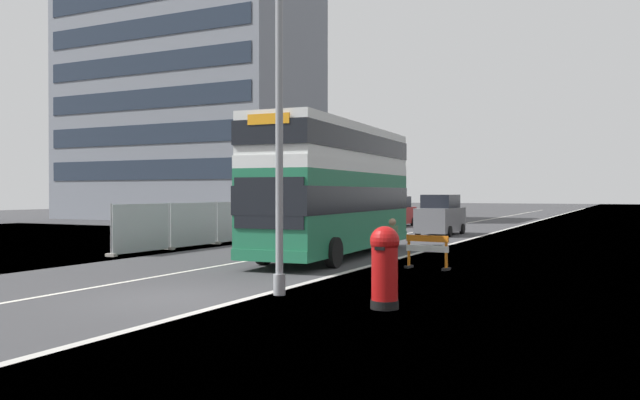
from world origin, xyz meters
The scene contains 12 objects.
ground centered at (0.51, 0.07, -0.05)m, with size 140.00×280.00×0.10m.
double_decker_bus centered at (-0.79, 10.36, 2.64)m, with size 3.35×11.37×4.96m.
lamppost_foreground centered at (1.93, 1.42, 4.09)m, with size 0.29×0.70×8.65m.
red_pillar_postbox centered at (4.81, 0.83, 0.95)m, with size 0.62×0.62×1.73m.
roadworks_barrier centered at (3.52, 8.06, 0.65)m, with size 1.45×0.59×1.08m.
construction_site_fence centered at (-8.45, 15.10, 0.97)m, with size 0.44×17.20×2.03m.
car_oncoming_near centered at (-0.80, 24.70, 1.09)m, with size 2.00×4.56×2.32m.
car_receding_mid centered at (-6.52, 32.76, 1.01)m, with size 2.09×4.35×2.17m.
bare_tree_far_verge_near centered at (-16.35, 40.91, 2.02)m, with size 2.28×3.03×4.05m.
bare_tree_far_verge_mid centered at (-16.46, 35.07, 2.53)m, with size 2.12×1.90×5.59m.
pedestrian_at_kerb centered at (2.99, 6.30, 0.84)m, with size 0.34×0.34×1.67m.
backdrop_office_block centered at (-28.67, 37.32, 10.62)m, with size 23.11×12.35×21.23m.
Camera 1 is at (9.66, -11.94, 2.43)m, focal length 36.47 mm.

